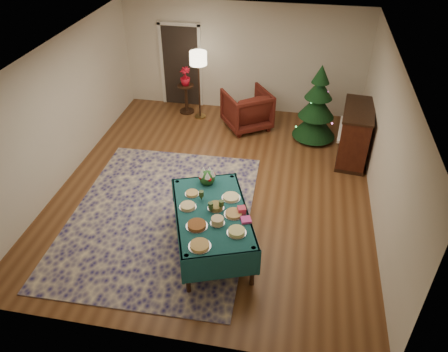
% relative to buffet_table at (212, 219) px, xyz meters
% --- Properties ---
extents(room_shell, '(7.00, 7.00, 7.00)m').
position_rel_buffet_table_xyz_m(room_shell, '(-0.30, 1.68, 0.74)').
color(room_shell, '#593319').
rests_on(room_shell, ground).
extents(doorway, '(1.08, 0.04, 2.16)m').
position_rel_buffet_table_xyz_m(doorway, '(-1.90, 5.17, 0.48)').
color(doorway, black).
rests_on(doorway, ground).
extents(rug, '(3.30, 4.27, 0.02)m').
position_rel_buffet_table_xyz_m(rug, '(-1.09, 0.60, -0.60)').
color(rug, '#19154F').
rests_on(rug, ground).
extents(buffet_table, '(1.75, 2.24, 0.77)m').
position_rel_buffet_table_xyz_m(buffet_table, '(0.00, 0.00, 0.00)').
color(buffet_table, black).
rests_on(buffet_table, ground).
extents(platter_0, '(0.33, 0.33, 0.05)m').
position_rel_buffet_table_xyz_m(platter_0, '(-0.01, -0.79, 0.17)').
color(platter_0, silver).
rests_on(platter_0, buffet_table).
extents(platter_1, '(0.29, 0.29, 0.06)m').
position_rel_buffet_table_xyz_m(platter_1, '(0.46, -0.42, 0.18)').
color(platter_1, silver).
rests_on(platter_1, buffet_table).
extents(platter_2, '(0.33, 0.33, 0.05)m').
position_rel_buffet_table_xyz_m(platter_2, '(-0.15, -0.38, 0.18)').
color(platter_2, silver).
rests_on(platter_2, buffet_table).
extents(platter_3, '(0.23, 0.23, 0.10)m').
position_rel_buffet_table_xyz_m(platter_3, '(0.15, -0.26, 0.20)').
color(platter_3, silver).
rests_on(platter_3, buffet_table).
extents(platter_4, '(0.31, 0.31, 0.04)m').
position_rel_buffet_table_xyz_m(platter_4, '(0.35, -0.01, 0.17)').
color(platter_4, silver).
rests_on(platter_4, buffet_table).
extents(platter_5, '(0.28, 0.28, 0.05)m').
position_rel_buffet_table_xyz_m(platter_5, '(-0.40, 0.03, 0.18)').
color(platter_5, silver).
rests_on(platter_5, buffet_table).
extents(platter_6, '(0.27, 0.27, 0.07)m').
position_rel_buffet_table_xyz_m(platter_6, '(0.05, 0.09, 0.19)').
color(platter_6, silver).
rests_on(platter_6, buffet_table).
extents(platter_7, '(0.31, 0.31, 0.04)m').
position_rel_buffet_table_xyz_m(platter_7, '(0.24, 0.39, 0.17)').
color(platter_7, silver).
rests_on(platter_7, buffet_table).
extents(platter_8, '(0.24, 0.24, 0.04)m').
position_rel_buffet_table_xyz_m(platter_8, '(-0.41, 0.37, 0.17)').
color(platter_8, silver).
rests_on(platter_8, buffet_table).
extents(goblet_0, '(0.08, 0.08, 0.18)m').
position_rel_buffet_table_xyz_m(goblet_0, '(-0.22, 0.25, 0.25)').
color(goblet_0, '#2D471E').
rests_on(goblet_0, buffet_table).
extents(goblet_1, '(0.08, 0.08, 0.18)m').
position_rel_buffet_table_xyz_m(goblet_1, '(0.14, 0.07, 0.25)').
color(goblet_1, '#2D471E').
rests_on(goblet_1, buffet_table).
extents(goblet_2, '(0.08, 0.08, 0.18)m').
position_rel_buffet_table_xyz_m(goblet_2, '(-0.01, -0.01, 0.25)').
color(goblet_2, '#2D471E').
rests_on(goblet_2, buffet_table).
extents(napkin_stack, '(0.20, 0.20, 0.04)m').
position_rel_buffet_table_xyz_m(napkin_stack, '(0.56, -0.12, 0.17)').
color(napkin_stack, '#E23E9D').
rests_on(napkin_stack, buffet_table).
extents(gift_box, '(0.16, 0.16, 0.10)m').
position_rel_buffet_table_xyz_m(gift_box, '(0.47, 0.06, 0.20)').
color(gift_box, '#D63B55').
rests_on(gift_box, buffet_table).
extents(centerpiece, '(0.28, 0.28, 0.32)m').
position_rel_buffet_table_xyz_m(centerpiece, '(-0.23, 0.73, 0.29)').
color(centerpiece, '#1E4C1E').
rests_on(centerpiece, buffet_table).
extents(armchair, '(1.34, 1.32, 1.02)m').
position_rel_buffet_table_xyz_m(armchair, '(-0.04, 4.21, -0.10)').
color(armchair, '#4E1710').
rests_on(armchair, ground).
extents(floor_lamp, '(0.41, 0.41, 1.69)m').
position_rel_buffet_table_xyz_m(floor_lamp, '(-1.27, 4.49, 0.82)').
color(floor_lamp, '#A57F3F').
rests_on(floor_lamp, ground).
extents(side_table, '(0.41, 0.41, 0.74)m').
position_rel_buffet_table_xyz_m(side_table, '(-1.67, 4.70, -0.25)').
color(side_table, black).
rests_on(side_table, ground).
extents(potted_plant, '(0.26, 0.46, 0.26)m').
position_rel_buffet_table_xyz_m(potted_plant, '(-1.67, 4.70, 0.26)').
color(potted_plant, '#AE0C1D').
rests_on(potted_plant, side_table).
extents(christmas_tree, '(1.10, 1.10, 1.79)m').
position_rel_buffet_table_xyz_m(christmas_tree, '(1.57, 3.93, 0.19)').
color(christmas_tree, black).
rests_on(christmas_tree, ground).
extents(piano, '(0.77, 1.42, 1.18)m').
position_rel_buffet_table_xyz_m(piano, '(2.39, 3.25, -0.04)').
color(piano, black).
rests_on(piano, ground).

